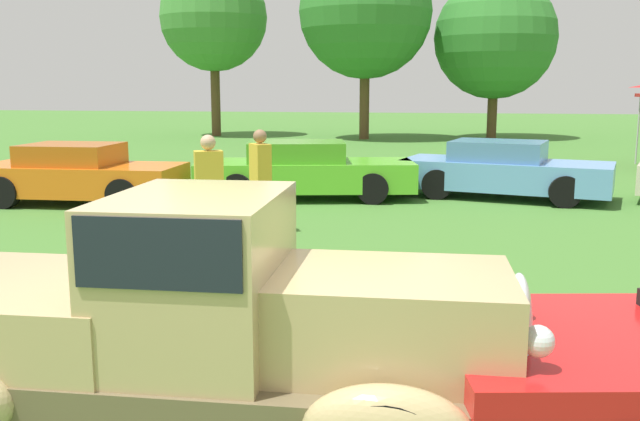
{
  "coord_description": "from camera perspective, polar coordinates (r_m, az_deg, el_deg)",
  "views": [
    {
      "loc": [
        1.23,
        -3.94,
        2.37
      ],
      "look_at": [
        -0.04,
        3.28,
        1.07
      ],
      "focal_mm": 39.27,
      "sensor_mm": 36.0,
      "label": 1
    }
  ],
  "objects": [
    {
      "name": "show_car_orange",
      "position": [
        15.04,
        -19.1,
        2.78
      ],
      "size": [
        4.14,
        1.83,
        1.22
      ],
      "color": "orange",
      "rests_on": "ground_plane"
    },
    {
      "name": "feature_pickup_truck",
      "position": [
        4.69,
        -10.7,
        -8.79
      ],
      "size": [
        4.47,
        1.92,
        1.7
      ],
      "color": "brown",
      "rests_on": "ground_plane"
    },
    {
      "name": "show_car_skyblue",
      "position": [
        15.46,
        14.73,
        3.19
      ],
      "size": [
        4.59,
        2.69,
        1.22
      ],
      "color": "#669EDB",
      "rests_on": "ground_plane"
    },
    {
      "name": "spectator_by_row",
      "position": [
        10.21,
        -9.01,
        1.77
      ],
      "size": [
        0.46,
        0.39,
        1.69
      ],
      "color": "#9E998E",
      "rests_on": "ground_plane"
    },
    {
      "name": "treeline_center",
      "position": [
        33.38,
        14.1,
        13.49
      ],
      "size": [
        5.48,
        5.48,
        7.26
      ],
      "color": "brown",
      "rests_on": "ground_plane"
    },
    {
      "name": "treeline_far_left",
      "position": [
        34.45,
        -8.67,
        15.27
      ],
      "size": [
        5.03,
        5.03,
        8.08
      ],
      "color": "brown",
      "rests_on": "ground_plane"
    },
    {
      "name": "show_car_lime",
      "position": [
        14.87,
        -1.37,
        3.26
      ],
      "size": [
        4.81,
        2.57,
        1.22
      ],
      "color": "#60C62D",
      "rests_on": "ground_plane"
    },
    {
      "name": "treeline_mid_left",
      "position": [
        32.02,
        3.72,
        15.85
      ],
      "size": [
        5.86,
        5.86,
        8.53
      ],
      "color": "brown",
      "rests_on": "ground_plane"
    },
    {
      "name": "spectator_between_cars",
      "position": [
        11.35,
        -4.87,
        2.69
      ],
      "size": [
        0.43,
        0.46,
        1.69
      ],
      "color": "#7F7056",
      "rests_on": "ground_plane"
    }
  ]
}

